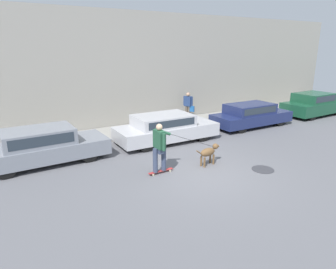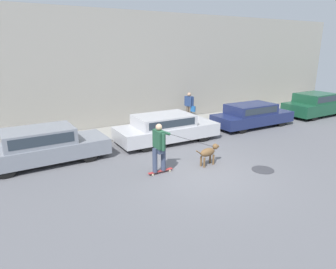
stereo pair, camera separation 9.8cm
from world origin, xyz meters
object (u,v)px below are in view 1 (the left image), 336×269
parked_car_1 (166,128)px  dog (209,152)px  parked_car_0 (43,146)px  pedestrian_with_bag (188,105)px  skateboarder (160,146)px  parked_car_2 (251,115)px  parked_car_3 (314,105)px  fire_hydrant (327,103)px

parked_car_1 → dog: bearing=-90.6°
parked_car_0 → pedestrian_with_bag: pedestrian_with_bag is taller
parked_car_0 → dog: size_ratio=4.01×
parked_car_1 → skateboarder: (-1.92, -2.93, 0.35)m
parked_car_2 → skateboarder: skateboarder is taller
parked_car_0 → skateboarder: bearing=-45.0°
parked_car_3 → parked_car_1: bearing=178.8°
parked_car_1 → fire_hydrant: (13.24, 0.88, -0.22)m
parked_car_2 → pedestrian_with_bag: pedestrian_with_bag is taller
parked_car_1 → skateboarder: 3.52m
parked_car_1 → skateboarder: bearing=-122.5°
parked_car_2 → dog: (-5.26, -3.14, -0.13)m
dog → pedestrian_with_bag: (3.08, 5.78, 0.46)m
parked_car_3 → dog: 10.97m
parked_car_0 → skateboarder: skateboarder is taller
dog → parked_car_0: bearing=139.0°
dog → pedestrian_with_bag: bearing=53.3°
parked_car_2 → pedestrian_with_bag: size_ratio=2.93×
parked_car_1 → pedestrian_with_bag: bearing=42.0°
skateboarder → parked_car_0: bearing=135.7°
parked_car_2 → parked_car_1: bearing=-179.5°
parked_car_1 → parked_car_2: (5.18, -0.00, -0.00)m
skateboarder → fire_hydrant: 15.65m
parked_car_3 → parked_car_0: bearing=178.8°
parked_car_3 → pedestrian_with_bag: (-7.43, 2.64, 0.27)m
parked_car_3 → fire_hydrant: 2.95m
parked_car_0 → parked_car_1: size_ratio=0.98×
pedestrian_with_bag → fire_hydrant: pedestrian_with_bag is taller
pedestrian_with_bag → parked_car_0: bearing=-7.5°
pedestrian_with_bag → skateboarder: bearing=22.9°
parked_car_0 → pedestrian_with_bag: bearing=16.3°
dog → skateboarder: 1.92m
dog → skateboarder: bearing=164.7°
parked_car_1 → skateboarder: size_ratio=1.74×
parked_car_0 → fire_hydrant: parked_car_0 is taller
parked_car_0 → dog: parked_car_0 is taller
parked_car_2 → fire_hydrant: parked_car_2 is taller
parked_car_3 → pedestrian_with_bag: bearing=159.3°
skateboarder → fire_hydrant: size_ratio=3.57×
pedestrian_with_bag → parked_car_2: bearing=103.9°
parked_car_0 → parked_car_3: (15.48, 0.00, 0.03)m
parked_car_0 → fire_hydrant: 18.31m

